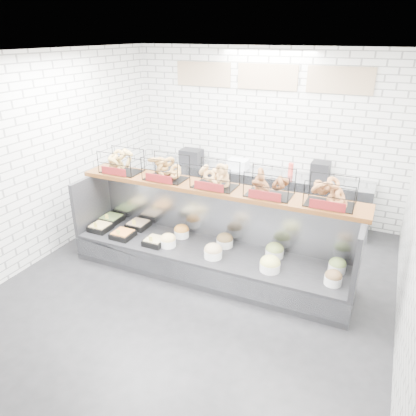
% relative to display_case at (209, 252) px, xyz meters
% --- Properties ---
extents(ground, '(5.50, 5.50, 0.00)m').
position_rel_display_case_xyz_m(ground, '(0.00, -0.34, -0.33)').
color(ground, black).
rests_on(ground, ground).
extents(room_shell, '(5.02, 5.51, 3.01)m').
position_rel_display_case_xyz_m(room_shell, '(0.00, 0.26, 1.73)').
color(room_shell, silver).
rests_on(room_shell, ground).
extents(display_case, '(4.00, 0.90, 1.20)m').
position_rel_display_case_xyz_m(display_case, '(0.00, 0.00, 0.00)').
color(display_case, black).
rests_on(display_case, ground).
extents(bagel_shelf, '(4.10, 0.50, 0.40)m').
position_rel_display_case_xyz_m(bagel_shelf, '(-0.00, 0.17, 1.06)').
color(bagel_shelf, '#48260F').
rests_on(bagel_shelf, display_case).
extents(prep_counter, '(4.00, 0.60, 1.20)m').
position_rel_display_case_xyz_m(prep_counter, '(-0.01, 2.09, 0.14)').
color(prep_counter, '#93969B').
rests_on(prep_counter, ground).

